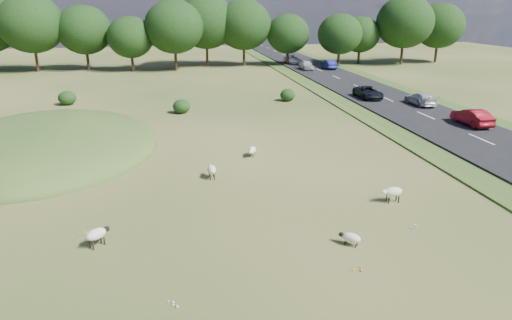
{
  "coord_description": "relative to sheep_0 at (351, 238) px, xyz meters",
  "views": [
    {
      "loc": [
        -2.59,
        -21.49,
        9.77
      ],
      "look_at": [
        2.0,
        4.0,
        1.0
      ],
      "focal_mm": 32.0,
      "sensor_mm": 36.0,
      "label": 1
    }
  ],
  "objects": [
    {
      "name": "sheep_0",
      "position": [
        0.0,
        0.0,
        0.0
      ],
      "size": [
        0.95,
        0.9,
        0.58
      ],
      "rotation": [
        0.0,
        0.0,
        2.4
      ],
      "color": "beige",
      "rests_on": "ground"
    },
    {
      "name": "sheep_2",
      "position": [
        -2.08,
        12.84,
        0.06
      ],
      "size": [
        0.85,
        1.2,
        0.67
      ],
      "rotation": [
        0.0,
        0.0,
        4.3
      ],
      "color": "beige",
      "rests_on": "ground"
    },
    {
      "name": "car_1",
      "position": [
        17.41,
        81.48,
        0.53
      ],
      "size": [
        1.8,
        4.44,
        1.29
      ],
      "primitive_type": "imported",
      "rotation": [
        0.0,
        0.0,
        3.14
      ],
      "color": "#93969A",
      "rests_on": "road"
    },
    {
      "name": "car_7",
      "position": [
        13.61,
        53.76,
        0.61
      ],
      "size": [
        1.7,
        4.22,
        1.44
      ],
      "primitive_type": "imported",
      "color": "silver",
      "rests_on": "road"
    },
    {
      "name": "sheep_1",
      "position": [
        -5.17,
        9.09,
        0.2
      ],
      "size": [
        0.53,
        1.13,
        0.81
      ],
      "rotation": [
        0.0,
        0.0,
        1.61
      ],
      "color": "beige",
      "rests_on": "ground"
    },
    {
      "name": "mound",
      "position": [
        -16.49,
        17.07,
        -0.36
      ],
      "size": [
        16.0,
        20.0,
        4.0
      ],
      "primitive_type": "ellipsoid",
      "color": "#33561E",
      "rests_on": "ground"
    },
    {
      "name": "sheep_3",
      "position": [
        3.82,
        3.9,
        0.23
      ],
      "size": [
        1.18,
        0.56,
        0.85
      ],
      "rotation": [
        0.0,
        0.0,
        3.19
      ],
      "color": "beige",
      "rests_on": "ground"
    },
    {
      "name": "car_5",
      "position": [
        13.61,
        62.34,
        0.56
      ],
      "size": [
        2.23,
        4.84,
        1.34
      ],
      "primitive_type": "imported",
      "color": "white",
      "rests_on": "road"
    },
    {
      "name": "car_6",
      "position": [
        17.41,
        25.56,
        0.51
      ],
      "size": [
        1.74,
        4.29,
        1.24
      ],
      "primitive_type": "imported",
      "rotation": [
        0.0,
        0.0,
        3.14
      ],
      "color": "silver",
      "rests_on": "road"
    },
    {
      "name": "car_0",
      "position": [
        17.41,
        53.98,
        0.58
      ],
      "size": [
        1.46,
        4.19,
        1.38
      ],
      "primitive_type": "imported",
      "rotation": [
        0.0,
        0.0,
        3.14
      ],
      "color": "navy",
      "rests_on": "road"
    },
    {
      "name": "ground",
      "position": [
        -4.49,
        25.07,
        -0.36
      ],
      "size": [
        160.0,
        160.0,
        0.0
      ],
      "primitive_type": "plane",
      "color": "#2C4B17",
      "rests_on": "ground"
    },
    {
      "name": "sheep_4",
      "position": [
        -10.67,
        1.84,
        0.21
      ],
      "size": [
        1.08,
        1.03,
        0.83
      ],
      "rotation": [
        0.0,
        0.0,
        0.74
      ],
      "color": "beige",
      "rests_on": "ground"
    },
    {
      "name": "shrubs",
      "position": [
        -7.78,
        30.65,
        0.33
      ],
      "size": [
        24.71,
        7.75,
        1.47
      ],
      "color": "black",
      "rests_on": "ground"
    },
    {
      "name": "road",
      "position": [
        15.51,
        35.07,
        -0.24
      ],
      "size": [
        8.0,
        150.0,
        0.25
      ],
      "primitive_type": "cube",
      "color": "black",
      "rests_on": "ground"
    },
    {
      "name": "car_4",
      "position": [
        17.41,
        17.14,
        0.57
      ],
      "size": [
        1.45,
        4.17,
        1.37
      ],
      "primitive_type": "imported",
      "rotation": [
        0.0,
        0.0,
        3.14
      ],
      "color": "maroon",
      "rests_on": "road"
    },
    {
      "name": "car_3",
      "position": [
        13.61,
        29.77,
        0.51
      ],
      "size": [
        2.08,
        4.51,
        1.25
      ],
      "primitive_type": "imported",
      "color": "black",
      "rests_on": "road"
    },
    {
      "name": "treeline",
      "position": [
        -5.55,
        60.51,
        6.2
      ],
      "size": [
        96.28,
        14.66,
        11.7
      ],
      "color": "black",
      "rests_on": "ground"
    }
  ]
}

